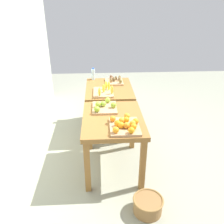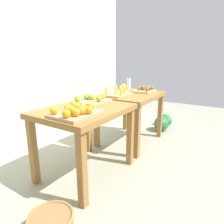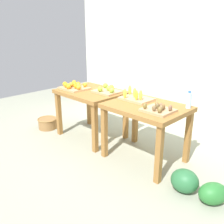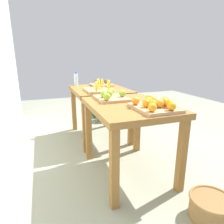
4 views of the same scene
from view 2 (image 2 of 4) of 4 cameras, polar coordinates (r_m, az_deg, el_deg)
name	(u,v)px [view 2 (image 2 of 4)]	position (r m, az deg, el deg)	size (l,w,h in m)	color
ground_plane	(112,154)	(2.91, -0.08, -12.04)	(8.00, 8.00, 0.00)	gray
back_wall	(41,48)	(3.51, -19.90, 17.06)	(4.40, 0.12, 3.00)	beige
display_table_left	(85,118)	(2.23, -7.85, -1.85)	(1.04, 0.80, 0.80)	olive
display_table_right	(131,101)	(3.14, 5.43, 3.14)	(1.04, 0.80, 0.80)	olive
orange_bin	(76,111)	(1.91, -10.51, 0.20)	(0.46, 0.38, 0.11)	tan
apple_bin	(92,100)	(2.46, -5.80, 3.55)	(0.40, 0.35, 0.11)	tan
banana_crate	(117,93)	(2.93, 1.47, 5.47)	(0.44, 0.33, 0.17)	tan
kiwi_bin	(144,90)	(3.30, 9.27, 6.27)	(0.36, 0.32, 0.10)	tan
water_bottle	(129,83)	(3.63, 4.88, 8.34)	(0.07, 0.07, 0.23)	silver
watermelon_pile	(163,122)	(4.01, 14.56, -2.81)	(0.69, 0.39, 0.27)	#286F2E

